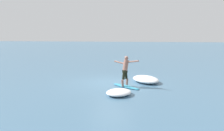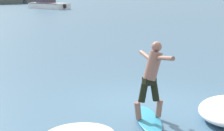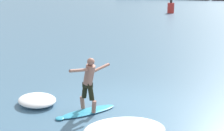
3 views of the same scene
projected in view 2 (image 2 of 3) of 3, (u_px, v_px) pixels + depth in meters
The scene contains 4 objects.
ground_plane at pixel (144, 104), 9.51m from camera, with size 200.00×200.00×0.00m, color #466D8A.
surfboard at pixel (149, 120), 8.22m from camera, with size 1.52×1.84×0.21m.
surfer at pixel (152, 74), 8.07m from camera, with size 0.81×1.52×1.70m.
fishing_boat_near_jetty at pixel (47, 4), 55.25m from camera, with size 3.04×8.72×3.04m.
Camera 2 is at (-6.52, -6.43, 2.86)m, focal length 60.00 mm.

